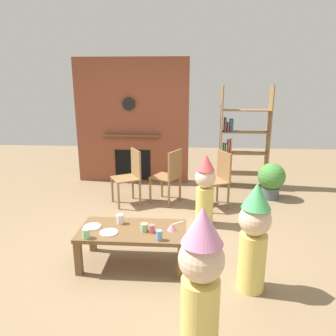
# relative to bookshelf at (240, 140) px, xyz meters

# --- Properties ---
(ground_plane) EXTENTS (12.00, 12.00, 0.00)m
(ground_plane) POSITION_rel_bookshelf_xyz_m (-1.38, -2.40, -0.90)
(ground_plane) COLOR #846B4C
(brick_fireplace_feature) EXTENTS (2.20, 0.28, 2.40)m
(brick_fireplace_feature) POSITION_rel_bookshelf_xyz_m (-2.08, 0.20, 0.30)
(brick_fireplace_feature) COLOR brown
(brick_fireplace_feature) RESTS_ON ground_plane
(bookshelf) EXTENTS (0.90, 0.28, 1.90)m
(bookshelf) POSITION_rel_bookshelf_xyz_m (0.00, 0.00, 0.00)
(bookshelf) COLOR olive
(bookshelf) RESTS_ON ground_plane
(coffee_table) EXTENTS (1.16, 0.59, 0.41)m
(coffee_table) POSITION_rel_bookshelf_xyz_m (-1.55, -2.85, -0.55)
(coffee_table) COLOR brown
(coffee_table) RESTS_ON ground_plane
(paper_cup_near_left) EXTENTS (0.08, 0.08, 0.11)m
(paper_cup_near_left) POSITION_rel_bookshelf_xyz_m (-1.72, -2.72, -0.43)
(paper_cup_near_left) COLOR silver
(paper_cup_near_left) RESTS_ON coffee_table
(paper_cup_near_right) EXTENTS (0.08, 0.08, 0.10)m
(paper_cup_near_right) POSITION_rel_bookshelf_xyz_m (-1.99, -3.09, -0.43)
(paper_cup_near_right) COLOR #8CD18C
(paper_cup_near_right) RESTS_ON coffee_table
(paper_cup_center) EXTENTS (0.08, 0.08, 0.09)m
(paper_cup_center) POSITION_rel_bookshelf_xyz_m (-1.42, -2.89, -0.44)
(paper_cup_center) COLOR #8CD18C
(paper_cup_center) RESTS_ON coffee_table
(paper_cup_far_left) EXTENTS (0.06, 0.06, 0.11)m
(paper_cup_far_left) POSITION_rel_bookshelf_xyz_m (-1.25, -3.08, -0.43)
(paper_cup_far_left) COLOR #669EE0
(paper_cup_far_left) RESTS_ON coffee_table
(paper_cup_far_right) EXTENTS (0.06, 0.06, 0.09)m
(paper_cup_far_right) POSITION_rel_bookshelf_xyz_m (-1.34, -2.91, -0.44)
(paper_cup_far_right) COLOR #E5666B
(paper_cup_far_right) RESTS_ON coffee_table
(paper_plate_front) EXTENTS (0.19, 0.19, 0.01)m
(paper_plate_front) POSITION_rel_bookshelf_xyz_m (-1.79, -2.96, -0.48)
(paper_plate_front) COLOR white
(paper_plate_front) RESTS_ON coffee_table
(paper_plate_rear) EXTENTS (0.19, 0.19, 0.01)m
(paper_plate_rear) POSITION_rel_bookshelf_xyz_m (-2.01, -2.83, -0.48)
(paper_plate_rear) COLOR white
(paper_plate_rear) RESTS_ON coffee_table
(birthday_cake_slice) EXTENTS (0.10, 0.10, 0.08)m
(birthday_cake_slice) POSITION_rel_bookshelf_xyz_m (-1.13, -2.85, -0.44)
(birthday_cake_slice) COLOR pink
(birthday_cake_slice) RESTS_ON coffee_table
(table_fork) EXTENTS (0.13, 0.10, 0.01)m
(table_fork) POSITION_rel_bookshelf_xyz_m (-1.08, -2.67, -0.48)
(table_fork) COLOR silver
(table_fork) RESTS_ON coffee_table
(child_with_cone_hat) EXTENTS (0.32, 0.32, 1.17)m
(child_with_cone_hat) POSITION_rel_bookshelf_xyz_m (-0.86, -4.03, -0.28)
(child_with_cone_hat) COLOR #E0CC66
(child_with_cone_hat) RESTS_ON ground_plane
(child_in_pink) EXTENTS (0.30, 0.30, 1.09)m
(child_in_pink) POSITION_rel_bookshelf_xyz_m (-0.34, -3.22, -0.32)
(child_in_pink) COLOR #E0CC66
(child_in_pink) RESTS_ON ground_plane
(child_by_the_chairs) EXTENTS (0.28, 0.28, 1.03)m
(child_by_the_chairs) POSITION_rel_bookshelf_xyz_m (-0.73, -1.80, -0.35)
(child_by_the_chairs) COLOR #E0CC66
(child_by_the_chairs) RESTS_ON ground_plane
(dining_chair_left) EXTENTS (0.54, 0.54, 0.90)m
(dining_chair_left) POSITION_rel_bookshelf_xyz_m (-1.90, -1.05, -0.38)
(dining_chair_left) COLOR olive
(dining_chair_left) RESTS_ON ground_plane
(dining_chair_middle) EXTENTS (0.54, 0.54, 0.90)m
(dining_chair_middle) POSITION_rel_bookshelf_xyz_m (-1.26, -1.01, -0.38)
(dining_chair_middle) COLOR olive
(dining_chair_middle) RESTS_ON ground_plane
(dining_chair_right) EXTENTS (0.53, 0.53, 0.90)m
(dining_chair_right) POSITION_rel_bookshelf_xyz_m (-0.49, -1.11, -0.38)
(dining_chair_right) COLOR olive
(dining_chair_right) RESTS_ON ground_plane
(potted_plant_tall) EXTENTS (0.46, 0.46, 0.62)m
(potted_plant_tall) POSITION_rel_bookshelf_xyz_m (0.45, -0.67, -0.55)
(potted_plant_tall) COLOR #4C5660
(potted_plant_tall) RESTS_ON ground_plane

